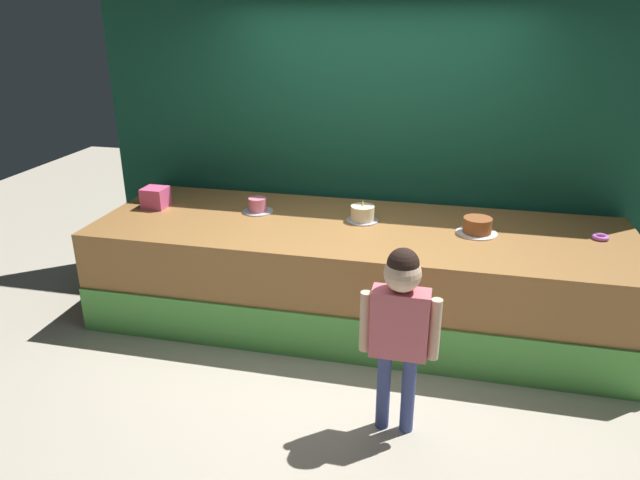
{
  "coord_description": "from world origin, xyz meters",
  "views": [
    {
      "loc": [
        0.67,
        -3.61,
        2.45
      ],
      "look_at": [
        -0.26,
        0.41,
        0.79
      ],
      "focal_mm": 32.59,
      "sensor_mm": 36.0,
      "label": 1
    }
  ],
  "objects_px": {
    "donut": "(600,237)",
    "cake_right": "(477,226)",
    "pink_box": "(155,197)",
    "cake_center": "(362,214)",
    "child_figure": "(400,317)",
    "cake_left": "(258,206)"
  },
  "relations": [
    {
      "from": "cake_center",
      "to": "child_figure",
      "type": "bearing_deg",
      "value": -72.58
    },
    {
      "from": "cake_left",
      "to": "cake_center",
      "type": "distance_m",
      "value": 0.91
    },
    {
      "from": "pink_box",
      "to": "donut",
      "type": "bearing_deg",
      "value": 0.94
    },
    {
      "from": "pink_box",
      "to": "cake_right",
      "type": "relative_size",
      "value": 0.63
    },
    {
      "from": "child_figure",
      "to": "cake_right",
      "type": "distance_m",
      "value": 1.45
    },
    {
      "from": "child_figure",
      "to": "cake_center",
      "type": "bearing_deg",
      "value": 107.42
    },
    {
      "from": "donut",
      "to": "cake_right",
      "type": "distance_m",
      "value": 0.91
    },
    {
      "from": "cake_center",
      "to": "cake_right",
      "type": "height_order",
      "value": "cake_center"
    },
    {
      "from": "pink_box",
      "to": "cake_right",
      "type": "height_order",
      "value": "pink_box"
    },
    {
      "from": "child_figure",
      "to": "pink_box",
      "type": "bearing_deg",
      "value": 148.31
    },
    {
      "from": "cake_left",
      "to": "cake_center",
      "type": "xyz_separation_m",
      "value": [
        0.91,
        -0.03,
        0.01
      ]
    },
    {
      "from": "cake_center",
      "to": "cake_right",
      "type": "xyz_separation_m",
      "value": [
        0.91,
        -0.08,
        -0.0
      ]
    },
    {
      "from": "cake_left",
      "to": "donut",
      "type": "bearing_deg",
      "value": -0.37
    },
    {
      "from": "pink_box",
      "to": "cake_right",
      "type": "xyz_separation_m",
      "value": [
        2.72,
        -0.03,
        -0.03
      ]
    },
    {
      "from": "donut",
      "to": "pink_box",
      "type": "bearing_deg",
      "value": -179.06
    },
    {
      "from": "pink_box",
      "to": "cake_center",
      "type": "xyz_separation_m",
      "value": [
        1.81,
        0.05,
        -0.03
      ]
    },
    {
      "from": "child_figure",
      "to": "donut",
      "type": "xyz_separation_m",
      "value": [
        1.36,
        1.46,
        0.06
      ]
    },
    {
      "from": "pink_box",
      "to": "donut",
      "type": "height_order",
      "value": "pink_box"
    },
    {
      "from": "donut",
      "to": "cake_center",
      "type": "height_order",
      "value": "cake_center"
    },
    {
      "from": "child_figure",
      "to": "cake_right",
      "type": "xyz_separation_m",
      "value": [
        0.45,
        1.37,
        0.1
      ]
    },
    {
      "from": "pink_box",
      "to": "cake_left",
      "type": "relative_size",
      "value": 0.75
    },
    {
      "from": "donut",
      "to": "cake_center",
      "type": "relative_size",
      "value": 0.48
    }
  ]
}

